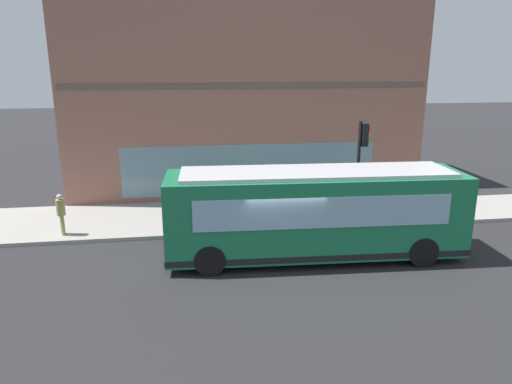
% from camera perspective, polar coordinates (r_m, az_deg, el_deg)
% --- Properties ---
extents(ground, '(120.00, 120.00, 0.00)m').
position_cam_1_polar(ground, '(16.15, 2.82, -8.35)').
color(ground, '#262628').
extents(sidewalk_curb, '(4.61, 40.00, 0.15)m').
position_cam_1_polar(sidewalk_curb, '(20.64, 0.21, -2.72)').
color(sidewalk_curb, '#9E9991').
rests_on(sidewalk_curb, ground).
extents(building_corner, '(7.72, 17.30, 10.00)m').
position_cam_1_polar(building_corner, '(25.74, -1.86, 12.06)').
color(building_corner, '#8C5B4C').
rests_on(building_corner, ground).
extents(city_bus_nearside, '(3.00, 10.15, 3.07)m').
position_cam_1_polar(city_bus_nearside, '(16.07, 7.15, -2.64)').
color(city_bus_nearside, '#197247').
rests_on(city_bus_nearside, ground).
extents(traffic_light_near_corner, '(0.32, 0.49, 4.17)m').
position_cam_1_polar(traffic_light_near_corner, '(19.21, 12.76, 4.69)').
color(traffic_light_near_corner, black).
rests_on(traffic_light_near_corner, sidewalk_curb).
extents(fire_hydrant, '(0.35, 0.35, 0.74)m').
position_cam_1_polar(fire_hydrant, '(22.80, 11.80, -0.14)').
color(fire_hydrant, yellow).
rests_on(fire_hydrant, sidewalk_curb).
extents(pedestrian_by_light_pole, '(0.32, 0.32, 1.65)m').
position_cam_1_polar(pedestrian_by_light_pole, '(22.34, 20.85, 0.40)').
color(pedestrian_by_light_pole, '#3359A5').
rests_on(pedestrian_by_light_pole, sidewalk_curb).
extents(pedestrian_near_building_entrance, '(0.32, 0.32, 1.60)m').
position_cam_1_polar(pedestrian_near_building_entrance, '(18.89, 3.49, -1.34)').
color(pedestrian_near_building_entrance, '#99994C').
rests_on(pedestrian_near_building_entrance, sidewalk_curb).
extents(pedestrian_walking_along_curb, '(0.32, 0.32, 1.61)m').
position_cam_1_polar(pedestrian_walking_along_curb, '(19.23, -22.68, -2.22)').
color(pedestrian_walking_along_curb, '#99994C').
rests_on(pedestrian_walking_along_curb, sidewalk_curb).
extents(newspaper_vending_box, '(0.44, 0.43, 0.90)m').
position_cam_1_polar(newspaper_vending_box, '(21.88, -6.02, -0.30)').
color(newspaper_vending_box, '#197233').
rests_on(newspaper_vending_box, sidewalk_curb).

